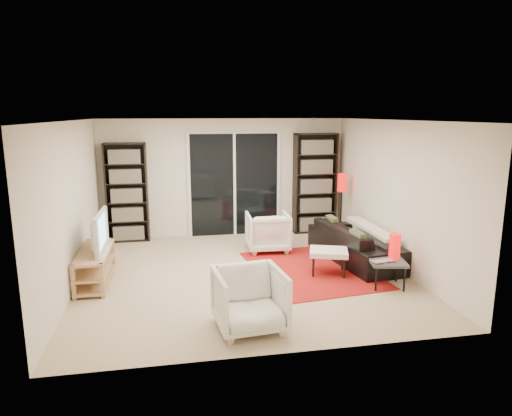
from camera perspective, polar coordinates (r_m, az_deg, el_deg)
The scene contains 20 objects.
floor at distance 7.33m, azimuth -1.50°, elevation -8.22°, with size 5.00×5.00×0.00m, color tan.
wall_back at distance 9.46m, azimuth -3.96°, elevation 3.81°, with size 5.00×0.02×2.40m, color silver.
wall_front at distance 4.62m, azimuth 3.37°, elevation -4.67°, with size 5.00×0.02×2.40m, color silver.
wall_left at distance 7.07m, azimuth -21.99°, elevation 0.26°, with size 0.02×5.00×2.40m, color silver.
wall_right at distance 7.80m, azimuth 16.91°, elevation 1.62°, with size 0.02×5.00×2.40m, color silver.
ceiling at distance 6.89m, azimuth -1.61°, elevation 10.89°, with size 5.00×5.00×0.02m, color white.
sliding_door at distance 9.47m, azimuth -2.72°, elevation 2.92°, with size 1.92×0.08×2.16m.
bookshelf_left at distance 9.30m, azimuth -15.84°, elevation 1.85°, with size 0.80×0.30×1.95m.
bookshelf_right at distance 9.72m, azimuth 7.38°, elevation 3.06°, with size 0.90×0.30×2.10m.
tv_stand at distance 7.30m, azimuth -19.46°, elevation -6.81°, with size 0.44×1.36×0.50m.
tv at distance 7.15m, azimuth -19.59°, elevation -2.82°, with size 1.00×0.13×0.58m, color black.
rug at distance 7.56m, azimuth 6.87°, elevation -7.62°, with size 1.76×2.38×0.01m, color #A81714.
sofa at distance 8.07m, azimuth 12.31°, elevation -4.31°, with size 2.11×0.83×0.62m, color black.
armchair_back at distance 8.45m, azimuth 1.47°, elevation -2.97°, with size 0.76×0.78×0.71m, color white.
armchair_front at distance 5.45m, azimuth -0.80°, elevation -11.38°, with size 0.78×0.80×0.73m, color white.
ottoman at distance 7.31m, azimuth 9.06°, elevation -5.57°, with size 0.71×0.64×0.40m.
side_table at distance 6.98m, azimuth 16.10°, elevation -6.64°, with size 0.60×0.60×0.40m.
laptop at distance 6.82m, azimuth 15.87°, elevation -6.55°, with size 0.35×0.23×0.03m, color silver.
table_lamp at distance 7.05m, azimuth 16.95°, elevation -4.56°, with size 0.17×0.17×0.37m, color red.
floor_lamp at distance 9.27m, azimuth 10.67°, elevation 2.28°, with size 0.20×0.20×1.33m.
Camera 1 is at (-1.08, -6.80, 2.51)m, focal length 32.00 mm.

